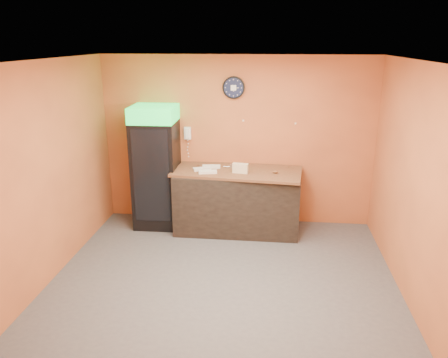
# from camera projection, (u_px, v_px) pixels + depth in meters

# --- Properties ---
(floor) EXTENTS (4.50, 4.50, 0.00)m
(floor) POSITION_uv_depth(u_px,v_px,m) (224.00, 277.00, 5.82)
(floor) COLOR #47474C
(floor) RESTS_ON ground
(back_wall) EXTENTS (4.50, 0.02, 2.80)m
(back_wall) POSITION_uv_depth(u_px,v_px,m) (237.00, 141.00, 7.28)
(back_wall) COLOR #D06E3A
(back_wall) RESTS_ON floor
(left_wall) EXTENTS (0.02, 4.00, 2.80)m
(left_wall) POSITION_uv_depth(u_px,v_px,m) (51.00, 171.00, 5.63)
(left_wall) COLOR #D06E3A
(left_wall) RESTS_ON floor
(right_wall) EXTENTS (0.02, 4.00, 2.80)m
(right_wall) POSITION_uv_depth(u_px,v_px,m) (413.00, 184.00, 5.15)
(right_wall) COLOR #D06E3A
(right_wall) RESTS_ON floor
(ceiling) EXTENTS (4.50, 4.00, 0.02)m
(ceiling) POSITION_uv_depth(u_px,v_px,m) (224.00, 60.00, 4.96)
(ceiling) COLOR white
(ceiling) RESTS_ON back_wall
(beverage_cooler) EXTENTS (0.72, 0.74, 2.02)m
(beverage_cooler) POSITION_uv_depth(u_px,v_px,m) (156.00, 169.00, 7.17)
(beverage_cooler) COLOR black
(beverage_cooler) RESTS_ON floor
(prep_counter) EXTENTS (1.97, 0.88, 0.99)m
(prep_counter) POSITION_uv_depth(u_px,v_px,m) (237.00, 201.00, 7.14)
(prep_counter) COLOR black
(prep_counter) RESTS_ON floor
(wall_clock) EXTENTS (0.36, 0.06, 0.36)m
(wall_clock) POSITION_uv_depth(u_px,v_px,m) (234.00, 88.00, 6.99)
(wall_clock) COLOR black
(wall_clock) RESTS_ON back_wall
(wall_phone) EXTENTS (0.11, 0.10, 0.20)m
(wall_phone) POSITION_uv_depth(u_px,v_px,m) (188.00, 133.00, 7.28)
(wall_phone) COLOR white
(wall_phone) RESTS_ON back_wall
(butcher_paper) EXTENTS (2.10, 1.10, 0.04)m
(butcher_paper) POSITION_uv_depth(u_px,v_px,m) (237.00, 171.00, 6.98)
(butcher_paper) COLOR brown
(butcher_paper) RESTS_ON prep_counter
(sub_roll_stack) EXTENTS (0.25, 0.12, 0.15)m
(sub_roll_stack) POSITION_uv_depth(u_px,v_px,m) (240.00, 168.00, 6.81)
(sub_roll_stack) COLOR beige
(sub_roll_stack) RESTS_ON butcher_paper
(wrapped_sandwich_left) EXTENTS (0.30, 0.22, 0.04)m
(wrapped_sandwich_left) POSITION_uv_depth(u_px,v_px,m) (202.00, 169.00, 6.98)
(wrapped_sandwich_left) COLOR silver
(wrapped_sandwich_left) RESTS_ON butcher_paper
(wrapped_sandwich_mid) EXTENTS (0.30, 0.17, 0.04)m
(wrapped_sandwich_mid) POSITION_uv_depth(u_px,v_px,m) (208.00, 172.00, 6.82)
(wrapped_sandwich_mid) COLOR silver
(wrapped_sandwich_mid) RESTS_ON butcher_paper
(wrapped_sandwich_right) EXTENTS (0.30, 0.15, 0.04)m
(wrapped_sandwich_right) POSITION_uv_depth(u_px,v_px,m) (211.00, 167.00, 7.10)
(wrapped_sandwich_right) COLOR silver
(wrapped_sandwich_right) RESTS_ON butcher_paper
(kitchen_tool) EXTENTS (0.06, 0.06, 0.06)m
(kitchen_tool) POSITION_uv_depth(u_px,v_px,m) (231.00, 166.00, 7.13)
(kitchen_tool) COLOR silver
(kitchen_tool) RESTS_ON butcher_paper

